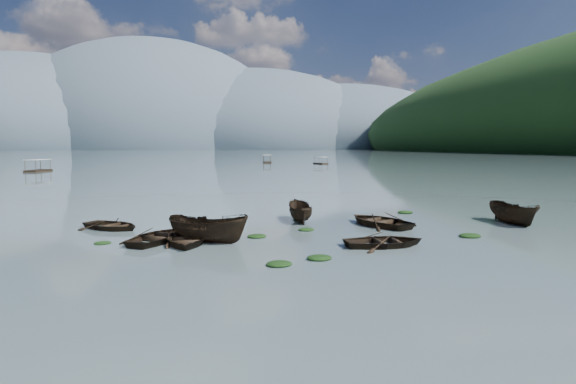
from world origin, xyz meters
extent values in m
plane|color=slate|center=(0.00, 0.00, 0.00)|extent=(2400.00, 2400.00, 0.00)
ellipsoid|color=#475666|center=(-260.00, 900.00, 0.00)|extent=(520.00, 520.00, 280.00)
ellipsoid|color=#475666|center=(-60.00, 900.00, 0.00)|extent=(520.00, 520.00, 340.00)
ellipsoid|color=#475666|center=(140.00, 900.00, 0.00)|extent=(520.00, 520.00, 260.00)
ellipsoid|color=#475666|center=(320.00, 900.00, 0.00)|extent=(520.00, 520.00, 220.00)
imported|color=black|center=(-6.83, 6.43, 0.00)|extent=(3.28, 4.48, 0.90)
imported|color=black|center=(-8.19, 7.27, 0.00)|extent=(4.97, 5.33, 0.90)
imported|color=black|center=(-5.67, 6.35, 0.00)|extent=(4.83, 3.76, 1.77)
imported|color=black|center=(5.38, 9.07, 0.00)|extent=(4.93, 5.74, 1.00)
imported|color=black|center=(3.07, 3.39, 0.00)|extent=(4.31, 3.19, 0.86)
imported|color=black|center=(14.25, 7.63, 0.00)|extent=(1.90, 4.47, 1.69)
imported|color=black|center=(-11.28, 11.67, 0.00)|extent=(4.93, 4.81, 0.83)
imported|color=black|center=(0.79, 11.85, 0.00)|extent=(1.94, 4.07, 1.52)
ellipsoid|color=black|center=(-2.97, 0.97, 0.00)|extent=(1.14, 0.93, 0.25)
ellipsoid|color=black|center=(-2.94, 7.09, 0.00)|extent=(1.08, 0.87, 0.24)
ellipsoid|color=black|center=(-0.98, 1.57, 0.00)|extent=(1.16, 0.93, 0.25)
ellipsoid|color=black|center=(0.31, 8.45, 0.00)|extent=(0.98, 0.83, 0.22)
ellipsoid|color=black|center=(8.78, 4.45, 0.00)|extent=(1.26, 1.00, 0.26)
ellipsoid|color=black|center=(-11.11, 7.30, 0.00)|extent=(0.88, 0.71, 0.19)
ellipsoid|color=black|center=(0.85, 12.18, 0.00)|extent=(0.87, 0.73, 0.18)
ellipsoid|color=black|center=(9.56, 13.50, 0.00)|extent=(1.20, 0.96, 0.26)
camera|label=1|loc=(-6.88, -17.47, 5.10)|focal=28.00mm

